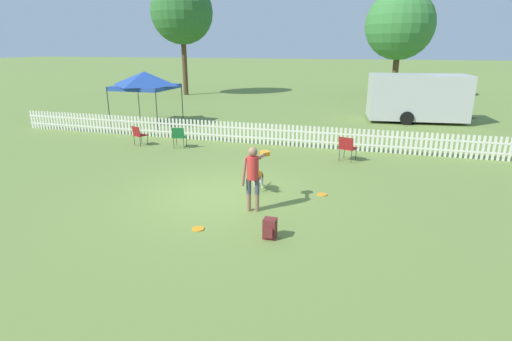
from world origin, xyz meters
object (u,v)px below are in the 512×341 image
frisbee_near_dog (322,195)px  tree_right_grove (182,13)px  leaping_dog (258,176)px  folding_chair_green_right (347,147)px  backpack_on_grass (270,229)px  canopy_tent_main (145,80)px  handler_person (254,171)px  folding_chair_blue_left (139,134)px  equipment_trailer (417,97)px  frisbee_near_handler (198,229)px  tree_left_grove (400,25)px  folding_chair_center (179,136)px

frisbee_near_dog → tree_right_grove: tree_right_grove is taller
leaping_dog → folding_chair_green_right: bearing=-131.1°
backpack_on_grass → canopy_tent_main: size_ratio=0.16×
handler_person → leaping_dog: (-0.29, 1.33, -0.57)m
canopy_tent_main → leaping_dog: bearing=-43.8°
handler_person → folding_chair_blue_left: bearing=130.1°
leaping_dog → equipment_trailer: equipment_trailer is taller
handler_person → folding_chair_blue_left: handler_person is taller
canopy_tent_main → tree_right_grove: bearing=107.8°
backpack_on_grass → tree_right_grove: bearing=119.9°
frisbee_near_handler → frisbee_near_dog: (2.32, 2.90, 0.00)m
canopy_tent_main → frisbee_near_handler: bearing=-54.2°
tree_left_grove → tree_right_grove: size_ratio=0.89×
equipment_trailer → tree_right_grove: bearing=149.5°
leaping_dog → frisbee_near_handler: (-0.56, -2.73, -0.42)m
folding_chair_center → folding_chair_green_right: 6.45m
folding_chair_blue_left → tree_right_grove: 18.60m
backpack_on_grass → folding_chair_blue_left: (-7.14, 6.39, 0.26)m
leaping_dog → folding_chair_blue_left: 7.13m
leaping_dog → folding_chair_center: bearing=-52.8°
frisbee_near_handler → frisbee_near_dog: size_ratio=1.00×
frisbee_near_dog → tree_right_grove: bearing=124.7°
folding_chair_center → folding_chair_green_right: folding_chair_green_right is taller
folding_chair_green_right → tree_right_grove: bearing=-31.7°
leaping_dog → equipment_trailer: 13.67m
canopy_tent_main → tree_left_grove: size_ratio=0.34×
handler_person → canopy_tent_main: (-8.45, 9.15, 1.20)m
folding_chair_center → tree_left_grove: size_ratio=0.11×
backpack_on_grass → tree_left_grove: bearing=83.1°
folding_chair_blue_left → equipment_trailer: size_ratio=0.14×
handler_person → tree_right_grove: 25.50m
folding_chair_center → equipment_trailer: size_ratio=0.14×
folding_chair_green_right → tree_right_grove: (-14.28, 16.53, 5.81)m
frisbee_near_dog → equipment_trailer: bearing=75.6°
folding_chair_blue_left → tree_left_grove: tree_left_grove is taller
leaping_dog → frisbee_near_handler: 2.81m
folding_chair_green_right → tree_left_grove: (2.02, 19.14, 4.79)m
backpack_on_grass → folding_chair_center: 8.41m
folding_chair_green_right → canopy_tent_main: size_ratio=0.33×
equipment_trailer → tree_left_grove: size_ratio=0.74×
frisbee_near_dog → backpack_on_grass: bearing=-104.0°
handler_person → equipment_trailer: 14.79m
leaping_dog → folding_chair_blue_left: folding_chair_blue_left is taller
leaping_dog → canopy_tent_main: bearing=-55.4°
folding_chair_center → equipment_trailer: 12.91m
leaping_dog → tree_right_grove: bearing=-70.7°
handler_person → tree_left_grove: size_ratio=0.20×
frisbee_near_handler → tree_left_grove: size_ratio=0.03×
frisbee_near_handler → tree_left_grove: bearing=79.6°
backpack_on_grass → leaping_dog: bearing=111.4°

